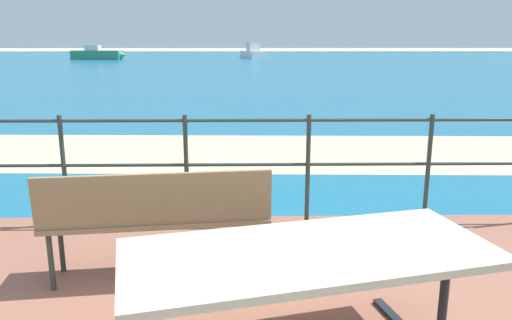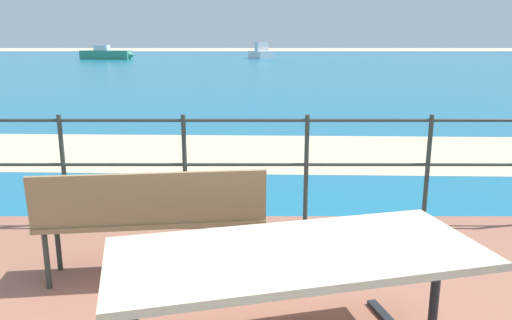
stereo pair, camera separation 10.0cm
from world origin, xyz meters
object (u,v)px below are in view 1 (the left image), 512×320
boat_near (98,54)px  boat_mid (252,53)px  picnic_table (308,283)px  park_bench (157,212)px

boat_near → boat_mid: size_ratio=1.49×
picnic_table → boat_mid: 49.62m
picnic_table → boat_near: boat_near is taller
boat_near → boat_mid: bearing=17.2°
park_bench → boat_near: size_ratio=0.31×
boat_near → picnic_table: bearing=-63.6°
park_bench → boat_mid: bearing=-98.2°
park_bench → picnic_table: bearing=121.2°
boat_mid → boat_near: bearing=75.0°
boat_near → boat_mid: (15.14, 2.19, 0.05)m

